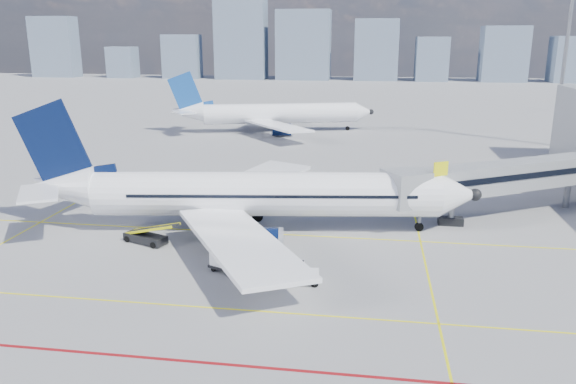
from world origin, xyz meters
The scene contains 11 objects.
ground centered at (0.00, 0.00, 0.00)m, with size 420.00×420.00×0.00m, color gray.
apron_markings centered at (-0.58, -3.91, 0.01)m, with size 90.00×35.12×0.01m.
jet_bridge centered at (23.51, 16.91, 3.74)m, with size 23.55×15.78×6.30m.
floodlight_mast_ne centered at (38.00, 55.00, 13.59)m, with size 3.20×0.61×25.45m.
distant_skyline centered at (-3.43, 190.00, 11.99)m, with size 254.78×12.45×30.71m.
main_aircraft centered at (-0.79, 8.70, 3.22)m, with size 39.49×34.29×11.57m.
second_aircraft centered at (-7.92, 61.15, 3.23)m, with size 35.74×30.62×10.76m.
baggage_tug centered at (5.27, -1.60, 0.71)m, with size 2.27×1.52×1.49m.
cargo_dolly centered at (0.40, -0.43, 1.16)m, with size 4.23×3.14×2.12m.
belt_loader centered at (-8.26, 4.30, 0.57)m, with size 5.40×3.07×2.20m.
ramp_worker centered at (2.65, -0.71, 0.92)m, with size 0.67×0.44×1.84m, color gold.
Camera 1 is at (9.60, -36.79, 16.32)m, focal length 35.00 mm.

